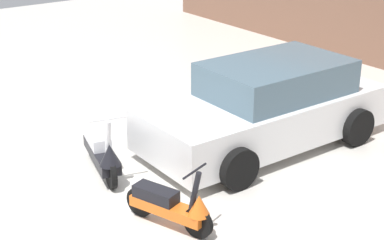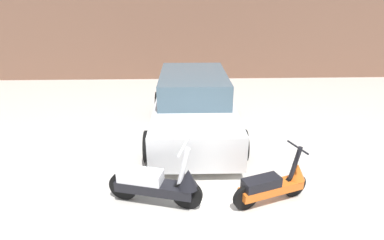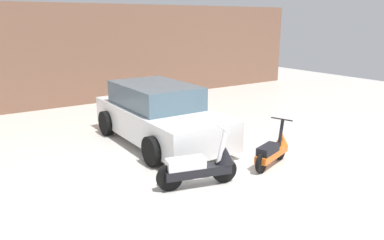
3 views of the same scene
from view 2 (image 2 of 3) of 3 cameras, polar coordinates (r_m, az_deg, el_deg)
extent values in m
plane|color=silver|center=(4.53, 2.32, -21.74)|extent=(28.00, 28.00, 0.00)
cube|color=#845B47|center=(12.21, -0.59, 16.08)|extent=(19.60, 0.12, 3.58)
cylinder|color=black|center=(4.89, -0.92, -14.05)|extent=(0.50, 0.21, 0.49)
cylinder|color=black|center=(5.21, -12.89, -12.14)|extent=(0.50, 0.21, 0.49)
cube|color=black|center=(4.99, -7.15, -12.57)|extent=(1.31, 0.61, 0.17)
cube|color=white|center=(4.96, -9.80, -10.44)|extent=(0.76, 0.46, 0.19)
cylinder|color=white|center=(4.63, -1.66, -9.05)|extent=(0.24, 0.14, 0.69)
cylinder|color=white|center=(4.46, -1.71, -5.26)|extent=(0.18, 0.56, 0.03)
cone|color=black|center=(4.71, -0.71, -11.09)|extent=(0.40, 0.40, 0.32)
cylinder|color=black|center=(5.45, 18.89, -11.63)|extent=(0.42, 0.21, 0.42)
cylinder|color=black|center=(4.96, 10.18, -14.34)|extent=(0.42, 0.21, 0.42)
cube|color=orange|center=(5.16, 14.82, -12.48)|extent=(1.13, 0.61, 0.15)
cube|color=black|center=(4.97, 13.09, -11.58)|extent=(0.67, 0.44, 0.17)
cylinder|color=black|center=(5.20, 19.05, -7.87)|extent=(0.21, 0.13, 0.60)
cylinder|color=black|center=(5.06, 19.47, -4.93)|extent=(0.19, 0.47, 0.03)
cone|color=orange|center=(5.32, 19.39, -9.21)|extent=(0.36, 0.36, 0.28)
cube|color=white|center=(7.27, 0.30, 1.37)|extent=(1.82, 4.31, 0.72)
cube|color=slate|center=(7.31, 0.25, 6.78)|extent=(1.59, 2.41, 0.56)
cylinder|color=black|center=(6.24, 9.27, -4.79)|extent=(0.23, 0.66, 0.65)
cylinder|color=black|center=(6.17, -7.99, -5.02)|extent=(0.23, 0.66, 0.65)
cylinder|color=black|center=(8.66, 6.18, 3.30)|extent=(0.23, 0.66, 0.65)
cylinder|color=black|center=(8.61, -6.18, 3.19)|extent=(0.23, 0.66, 0.65)
camera|label=1|loc=(7.09, 89.34, 10.04)|focal=55.00mm
camera|label=3|loc=(4.35, -106.52, -8.47)|focal=35.00mm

